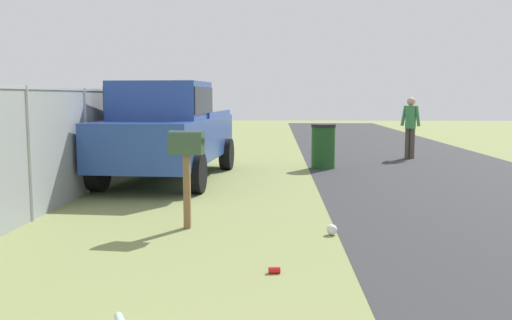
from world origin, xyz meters
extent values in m
cube|color=brown|center=(6.67, 0.80, 0.51)|extent=(0.09, 0.09, 1.02)
cube|color=#334C33|center=(6.67, 0.80, 1.13)|extent=(0.25, 0.48, 0.22)
cylinder|color=#334C33|center=(6.67, 0.80, 1.24)|extent=(0.25, 0.48, 0.20)
cube|color=red|center=(6.78, 0.80, 1.19)|extent=(0.02, 0.04, 0.18)
cube|color=#284793|center=(11.08, 1.89, 0.88)|extent=(5.19, 2.29, 0.90)
cube|color=#284793|center=(10.47, 1.93, 1.71)|extent=(1.85, 1.88, 0.76)
cube|color=black|center=(10.47, 1.93, 1.71)|extent=(1.80, 1.92, 0.53)
cube|color=#284793|center=(12.12, 0.92, 1.39)|extent=(2.63, 0.28, 0.12)
cube|color=#284793|center=(12.26, 2.67, 1.39)|extent=(2.63, 0.28, 0.12)
cylinder|color=black|center=(9.34, 1.06, 0.38)|extent=(0.78, 0.32, 0.76)
cylinder|color=black|center=(9.49, 2.97, 0.38)|extent=(0.78, 0.32, 0.76)
cylinder|color=black|center=(12.67, 0.81, 0.38)|extent=(0.78, 0.32, 0.76)
cylinder|color=black|center=(12.82, 2.71, 0.38)|extent=(0.78, 0.32, 0.76)
cylinder|color=#1E4C1E|center=(12.95, -1.59, 0.51)|extent=(0.59, 0.59, 1.03)
cylinder|color=black|center=(12.95, -1.59, 1.07)|extent=(0.61, 0.61, 0.08)
cylinder|color=#4C4238|center=(15.28, -4.22, 0.44)|extent=(0.14, 0.14, 0.87)
cylinder|color=#4C4238|center=(15.21, -4.34, 0.44)|extent=(0.14, 0.14, 0.87)
cylinder|color=#3F8C4C|center=(15.24, -4.28, 1.20)|extent=(0.30, 0.30, 0.65)
sphere|color=tan|center=(15.24, -4.28, 1.64)|extent=(0.24, 0.24, 0.24)
cylinder|color=#3F8C4C|center=(15.34, -4.11, 1.23)|extent=(0.09, 0.18, 0.60)
cylinder|color=#3F8C4C|center=(15.14, -4.46, 1.23)|extent=(0.09, 0.18, 0.60)
cylinder|color=#9EA3A8|center=(7.01, 3.12, 0.97)|extent=(0.07, 0.07, 1.94)
cylinder|color=#9EA3A8|center=(9.34, 3.12, 0.97)|extent=(0.07, 0.07, 1.94)
cylinder|color=#9EA3A8|center=(11.66, 3.12, 0.97)|extent=(0.07, 0.07, 1.94)
cylinder|color=#9EA3A8|center=(13.99, 3.12, 0.97)|extent=(0.07, 0.07, 1.94)
cylinder|color=#9EA3A8|center=(16.31, 3.12, 0.97)|extent=(0.07, 0.07, 1.94)
cube|color=#9EA3A8|center=(8.17, 3.12, 1.91)|extent=(16.27, 0.04, 0.04)
cube|color=gray|center=(8.17, 3.12, 0.97)|extent=(16.27, 0.01, 1.94)
cylinder|color=red|center=(4.80, -0.40, 0.03)|extent=(0.08, 0.13, 0.07)
sphere|color=silver|center=(6.36, -1.14, 0.07)|extent=(0.14, 0.14, 0.14)
camera|label=1|loc=(-0.56, -0.41, 1.79)|focal=38.09mm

